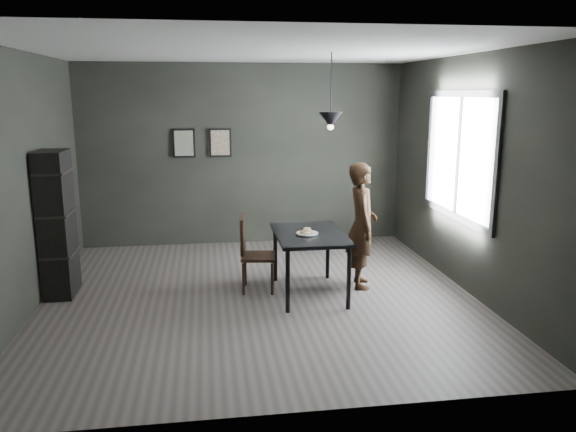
{
  "coord_description": "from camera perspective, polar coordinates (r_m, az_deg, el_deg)",
  "views": [
    {
      "loc": [
        -0.58,
        -6.25,
        2.36
      ],
      "look_at": [
        0.35,
        0.05,
        0.95
      ],
      "focal_mm": 35.0,
      "sensor_mm": 36.0,
      "label": 1
    }
  ],
  "objects": [
    {
      "name": "donut_pile",
      "position": [
        6.48,
        1.96,
        -1.59
      ],
      "size": [
        0.17,
        0.17,
        0.07
      ],
      "rotation": [
        0.0,
        0.0,
        -0.35
      ],
      "color": "beige",
      "rests_on": "white_plate"
    },
    {
      "name": "shelf_unit",
      "position": [
        7.07,
        -22.44,
        -0.77
      ],
      "size": [
        0.32,
        0.57,
        1.71
      ],
      "primitive_type": "cube",
      "rotation": [
        0.0,
        0.0,
        0.0
      ],
      "color": "black",
      "rests_on": "ground"
    },
    {
      "name": "framed_print_left",
      "position": [
        8.76,
        -10.53,
        7.29
      ],
      "size": [
        0.34,
        0.04,
        0.44
      ],
      "color": "black",
      "rests_on": "ground"
    },
    {
      "name": "white_plate",
      "position": [
        6.49,
        1.96,
        -1.84
      ],
      "size": [
        0.23,
        0.23,
        0.01
      ],
      "primitive_type": "cylinder",
      "color": "silver",
      "rests_on": "cafe_table"
    },
    {
      "name": "ceiling",
      "position": [
        6.3,
        -3.22,
        16.47
      ],
      "size": [
        5.0,
        5.0,
        0.02
      ],
      "color": "silver",
      "rests_on": "ground"
    },
    {
      "name": "wood_chair",
      "position": [
        6.76,
        -3.76,
        -3.33
      ],
      "size": [
        0.45,
        0.45,
        0.92
      ],
      "rotation": [
        0.0,
        0.0,
        -0.13
      ],
      "color": "black",
      "rests_on": "ground"
    },
    {
      "name": "window_assembly",
      "position": [
        7.18,
        16.92,
        5.86
      ],
      "size": [
        0.04,
        1.96,
        1.56
      ],
      "color": "white",
      "rests_on": "ground"
    },
    {
      "name": "pendant_lamp",
      "position": [
        6.52,
        4.35,
        9.73
      ],
      "size": [
        0.28,
        0.28,
        0.86
      ],
      "color": "black",
      "rests_on": "ground"
    },
    {
      "name": "ground",
      "position": [
        6.71,
        -2.93,
        -8.14
      ],
      "size": [
        5.0,
        5.0,
        0.0
      ],
      "primitive_type": "plane",
      "color": "#3B3533",
      "rests_on": "ground"
    },
    {
      "name": "cafe_table",
      "position": [
        6.58,
        2.22,
        -2.39
      ],
      "size": [
        0.8,
        1.2,
        0.75
      ],
      "color": "black",
      "rests_on": "ground"
    },
    {
      "name": "back_wall",
      "position": [
        8.83,
        -4.59,
        6.19
      ],
      "size": [
        5.0,
        0.1,
        2.8
      ],
      "primitive_type": "cube",
      "color": "black",
      "rests_on": "ground"
    },
    {
      "name": "framed_print_right",
      "position": [
        8.76,
        -6.9,
        7.4
      ],
      "size": [
        0.34,
        0.04,
        0.44
      ],
      "color": "black",
      "rests_on": "ground"
    },
    {
      "name": "woman",
      "position": [
        6.89,
        7.51,
        -0.95
      ],
      "size": [
        0.45,
        0.61,
        1.54
      ],
      "primitive_type": "imported",
      "rotation": [
        0.0,
        0.0,
        1.42
      ],
      "color": "black",
      "rests_on": "ground"
    }
  ]
}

